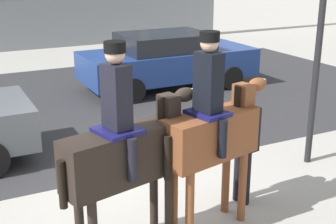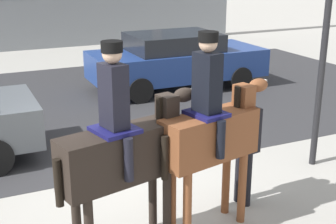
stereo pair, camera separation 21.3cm
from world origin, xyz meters
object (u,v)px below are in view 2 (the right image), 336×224
Objects in this scene: mounted_horse_lead at (123,149)px; mounted_horse_companion at (211,131)px; street_car_far_lane at (176,60)px; traffic_light at (329,3)px; pedestrian_bystander at (245,140)px.

mounted_horse_lead is 0.99× the size of mounted_horse_companion.
traffic_light reaches higher than street_car_far_lane.
pedestrian_bystander is at bearing 12.80° from mounted_horse_companion.
mounted_horse_lead is 4.21m from traffic_light.
pedestrian_bystander is 6.58m from street_car_far_lane.
traffic_light is at bearing 8.25° from mounted_horse_companion.
mounted_horse_companion reaches higher than pedestrian_bystander.
mounted_horse_lead is 7.67m from street_car_far_lane.
street_car_far_lane is at bearing 89.67° from traffic_light.
street_car_far_lane is (1.94, 6.29, -0.19)m from pedestrian_bystander.
traffic_light is at bearing -170.97° from pedestrian_bystander.
pedestrian_bystander is 0.41× the size of traffic_light.
mounted_horse_companion is 0.63× the size of traffic_light.
street_car_far_lane is at bearing -117.20° from pedestrian_bystander.
mounted_horse_companion reaches higher than mounted_horse_lead.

